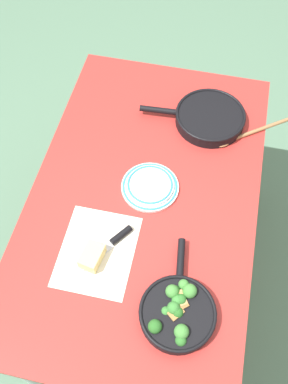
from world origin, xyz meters
name	(u,v)px	position (x,y,z in m)	size (l,w,h in m)	color
ground_plane	(144,270)	(0.00, 0.00, 0.00)	(14.00, 14.00, 0.00)	#51755B
dining_table_red	(144,206)	(0.00, 0.00, 0.66)	(1.35, 0.82, 0.74)	#B72D28
skillet_broccoli	(177,311)	(0.40, 0.19, 0.77)	(0.37, 0.24, 0.07)	black
skillet_eggs	(209,118)	(-0.39, 0.18, 0.76)	(0.28, 0.42, 0.05)	black
wooden_spoon	(250,133)	(-0.37, 0.35, 0.75)	(0.26, 0.34, 0.02)	#996B42
parchment_sheet	(97,251)	(0.25, -0.11, 0.74)	(0.31, 0.25, 0.00)	silver
grater_knife	(112,243)	(0.21, -0.06, 0.75)	(0.21, 0.16, 0.02)	silver
cheese_block	(92,256)	(0.28, -0.11, 0.76)	(0.10, 0.07, 0.05)	#EFD67A
dinner_plate_stack	(150,186)	(-0.03, 0.01, 0.75)	(0.21, 0.21, 0.03)	white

